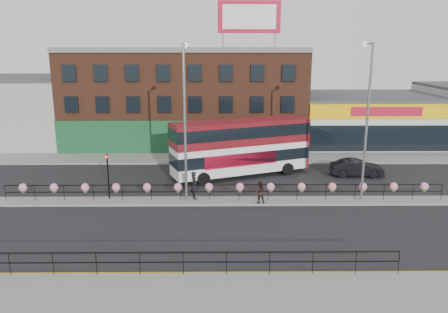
{
  "coord_description": "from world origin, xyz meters",
  "views": [
    {
      "loc": [
        -0.27,
        -28.45,
        10.38
      ],
      "look_at": [
        0.0,
        3.0,
        2.5
      ],
      "focal_mm": 35.0,
      "sensor_mm": 36.0,
      "label": 1
    }
  ],
  "objects_px": {
    "lamp_column_east": "(367,109)",
    "pedestrian_a": "(194,185)",
    "car": "(357,168)",
    "double_decker_bus": "(241,142)",
    "pedestrian_b": "(260,192)",
    "lamp_column_west": "(185,109)"
  },
  "relations": [
    {
      "from": "pedestrian_a",
      "to": "lamp_column_east",
      "type": "height_order",
      "value": "lamp_column_east"
    },
    {
      "from": "double_decker_bus",
      "to": "pedestrian_b",
      "type": "bearing_deg",
      "value": -82.46
    },
    {
      "from": "pedestrian_a",
      "to": "lamp_column_east",
      "type": "bearing_deg",
      "value": -111.45
    },
    {
      "from": "double_decker_bus",
      "to": "car",
      "type": "relative_size",
      "value": 2.68
    },
    {
      "from": "double_decker_bus",
      "to": "lamp_column_west",
      "type": "relative_size",
      "value": 1.11
    },
    {
      "from": "double_decker_bus",
      "to": "pedestrian_a",
      "type": "relative_size",
      "value": 5.96
    },
    {
      "from": "car",
      "to": "lamp_column_east",
      "type": "bearing_deg",
      "value": 167.89
    },
    {
      "from": "lamp_column_west",
      "to": "lamp_column_east",
      "type": "height_order",
      "value": "lamp_column_east"
    },
    {
      "from": "lamp_column_east",
      "to": "pedestrian_a",
      "type": "bearing_deg",
      "value": 178.95
    },
    {
      "from": "double_decker_bus",
      "to": "lamp_column_west",
      "type": "height_order",
      "value": "lamp_column_west"
    },
    {
      "from": "double_decker_bus",
      "to": "car",
      "type": "distance_m",
      "value": 9.82
    },
    {
      "from": "pedestrian_a",
      "to": "lamp_column_west",
      "type": "distance_m",
      "value": 5.29
    },
    {
      "from": "double_decker_bus",
      "to": "lamp_column_east",
      "type": "xyz_separation_m",
      "value": [
        7.94,
        -6.32,
        3.58
      ]
    },
    {
      "from": "pedestrian_a",
      "to": "pedestrian_b",
      "type": "distance_m",
      "value": 4.54
    },
    {
      "from": "car",
      "to": "pedestrian_a",
      "type": "relative_size",
      "value": 2.23
    },
    {
      "from": "lamp_column_west",
      "to": "pedestrian_b",
      "type": "bearing_deg",
      "value": -9.31
    },
    {
      "from": "pedestrian_a",
      "to": "double_decker_bus",
      "type": "bearing_deg",
      "value": -50.36
    },
    {
      "from": "car",
      "to": "double_decker_bus",
      "type": "bearing_deg",
      "value": 91.59
    },
    {
      "from": "car",
      "to": "lamp_column_west",
      "type": "relative_size",
      "value": 0.41
    },
    {
      "from": "pedestrian_b",
      "to": "pedestrian_a",
      "type": "bearing_deg",
      "value": -14.86
    },
    {
      "from": "pedestrian_a",
      "to": "lamp_column_east",
      "type": "distance_m",
      "value": 12.63
    },
    {
      "from": "pedestrian_b",
      "to": "lamp_column_east",
      "type": "bearing_deg",
      "value": -178.45
    }
  ]
}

